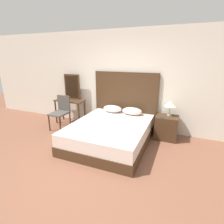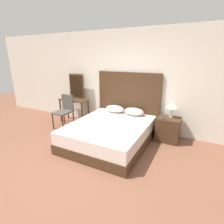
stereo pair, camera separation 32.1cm
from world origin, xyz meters
The scene contains 13 objects.
ground_plane centered at (0.00, 0.00, 0.00)m, with size 16.00×16.00×0.00m, color brown.
wall_back centered at (0.00, 2.35, 1.35)m, with size 10.00×0.06×2.70m.
bed centered at (0.07, 1.21, 0.25)m, with size 1.73×2.09×0.50m.
headboard centered at (0.07, 2.28, 0.80)m, with size 1.81×0.05×1.60m.
pillow_left centered at (-0.22, 2.04, 0.60)m, with size 0.54×0.33×0.19m.
pillow_right centered at (0.35, 2.04, 0.60)m, with size 0.54×0.33×0.19m.
phone_on_bed centered at (0.43, 1.44, 0.51)m, with size 0.13×0.17×0.01m.
nightstand centered at (1.27, 1.97, 0.30)m, with size 0.54×0.44×0.59m.
table_lamp centered at (1.31, 2.05, 0.89)m, with size 0.30×0.30×0.37m.
phone_on_nightstand centered at (1.17, 1.86, 0.60)m, with size 0.09×0.16×0.01m.
vanity_desk centered at (-1.60, 1.96, 0.59)m, with size 0.91×0.42×0.74m.
vanity_mirror centered at (-1.60, 2.15, 1.11)m, with size 0.53×0.03×0.76m.
chair centered at (-1.60, 1.54, 0.53)m, with size 0.43×0.52×0.94m.
Camera 2 is at (1.86, -2.17, 2.00)m, focal length 28.00 mm.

